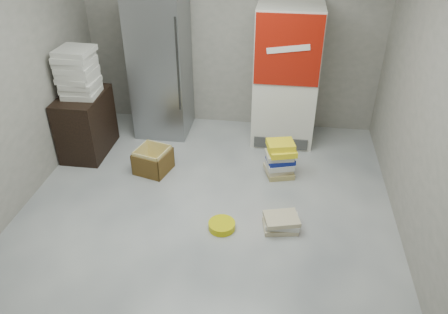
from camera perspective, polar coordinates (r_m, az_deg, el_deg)
ground at (r=4.48m, az=-3.21°, el=-10.12°), size 5.00×5.00×0.00m
room_shell at (r=3.53m, az=-4.10°, el=11.98°), size 4.04×5.04×2.82m
steel_fridge at (r=5.97m, az=-8.23°, el=11.72°), size 0.70×0.72×1.90m
coke_cooler at (r=5.76m, az=8.08°, el=10.47°), size 0.80×0.73×1.80m
wood_shelf at (r=5.85m, az=-17.56°, el=4.15°), size 0.50×0.80×0.80m
supply_box_stack at (r=5.58m, az=-18.59°, el=10.45°), size 0.45×0.43×0.58m
phonebook_stack_main at (r=5.22m, az=7.34°, el=-0.30°), size 0.40×0.35×0.46m
phonebook_stack_side at (r=4.54m, az=7.47°, el=-8.43°), size 0.40×0.35×0.15m
cardboard_box at (r=5.39m, az=-9.23°, el=-0.61°), size 0.47×0.47×0.31m
bucket_lid at (r=4.52m, az=-0.29°, el=-8.94°), size 0.33×0.33×0.07m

